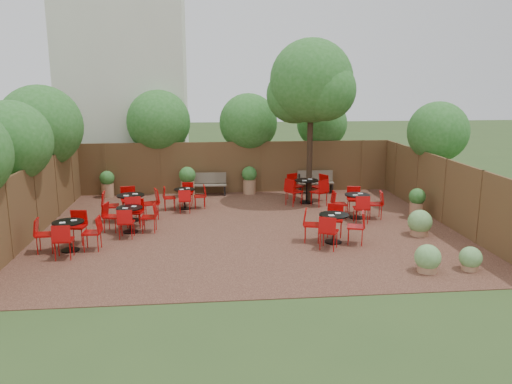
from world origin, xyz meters
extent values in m
plane|color=#354F23|center=(0.00, 0.00, 0.00)|extent=(80.00, 80.00, 0.00)
cube|color=#3A1F17|center=(0.00, 0.00, 0.01)|extent=(12.00, 10.00, 0.02)
cube|color=brown|center=(0.00, 5.00, 1.00)|extent=(12.00, 0.08, 2.00)
cube|color=brown|center=(-6.00, 0.00, 1.00)|extent=(0.08, 10.00, 2.00)
cube|color=brown|center=(6.00, 0.00, 1.00)|extent=(0.08, 10.00, 2.00)
cube|color=silver|center=(-4.50, 8.00, 4.00)|extent=(5.00, 4.00, 8.00)
sphere|color=#286721|center=(-6.60, 3.00, 2.82)|extent=(2.72, 2.72, 2.72)
sphere|color=#286721|center=(-6.50, 0.00, 2.67)|extent=(2.24, 2.24, 2.24)
sphere|color=#286721|center=(-3.00, 5.70, 2.74)|extent=(2.46, 2.46, 2.46)
sphere|color=#286721|center=(0.50, 5.60, 2.69)|extent=(2.29, 2.29, 2.29)
sphere|color=#286721|center=(3.50, 5.80, 2.61)|extent=(2.02, 2.02, 2.02)
sphere|color=#286721|center=(6.60, 2.00, 2.61)|extent=(2.03, 2.03, 2.03)
cylinder|color=black|center=(2.48, 3.23, 2.27)|extent=(0.22, 0.22, 4.50)
sphere|color=#286721|center=(2.48, 3.23, 4.30)|extent=(2.89, 2.89, 2.89)
sphere|color=#286721|center=(1.98, 3.63, 3.80)|extent=(2.02, 2.02, 2.02)
sphere|color=#286721|center=(2.88, 2.83, 3.98)|extent=(2.11, 2.11, 2.11)
cube|color=brown|center=(-1.13, 4.55, 0.41)|extent=(1.38, 0.45, 0.05)
cube|color=brown|center=(-1.13, 4.73, 0.66)|extent=(1.37, 0.15, 0.41)
cube|color=black|center=(-1.75, 4.55, 0.20)|extent=(0.07, 0.41, 0.36)
cube|color=black|center=(-0.51, 4.55, 0.20)|extent=(0.07, 0.41, 0.36)
cube|color=brown|center=(3.03, 4.55, 0.42)|extent=(1.40, 0.48, 0.05)
cube|color=brown|center=(3.03, 4.73, 0.66)|extent=(1.38, 0.17, 0.42)
cube|color=black|center=(2.41, 4.55, 0.20)|extent=(0.08, 0.42, 0.37)
cube|color=black|center=(3.66, 4.55, 0.20)|extent=(0.08, 0.42, 0.37)
cylinder|color=black|center=(-4.72, -1.56, 0.04)|extent=(0.46, 0.46, 0.03)
cylinder|color=black|center=(-4.72, -1.56, 0.40)|extent=(0.05, 0.05, 0.73)
cylinder|color=black|center=(-4.72, -1.56, 0.78)|extent=(0.79, 0.79, 0.03)
cube|color=white|center=(-4.60, -1.48, 0.80)|extent=(0.15, 0.10, 0.02)
cube|color=white|center=(-4.83, -1.68, 0.80)|extent=(0.15, 0.10, 0.02)
cylinder|color=black|center=(2.17, -1.58, 0.04)|extent=(0.46, 0.46, 0.03)
cylinder|color=black|center=(2.17, -1.58, 0.41)|extent=(0.05, 0.05, 0.74)
cylinder|color=black|center=(2.17, -1.58, 0.79)|extent=(0.80, 0.80, 0.03)
cube|color=white|center=(2.29, -1.49, 0.81)|extent=(0.18, 0.15, 0.02)
cube|color=white|center=(2.06, -1.70, 0.81)|extent=(0.18, 0.15, 0.02)
cylinder|color=black|center=(3.52, 0.78, 0.04)|extent=(0.45, 0.45, 0.03)
cylinder|color=black|center=(3.52, 0.78, 0.40)|extent=(0.05, 0.05, 0.72)
cylinder|color=black|center=(3.52, 0.78, 0.77)|extent=(0.78, 0.78, 0.03)
cube|color=white|center=(3.65, 0.87, 0.80)|extent=(0.15, 0.12, 0.02)
cube|color=white|center=(3.42, 0.66, 0.80)|extent=(0.15, 0.12, 0.02)
cylinder|color=black|center=(-1.95, 2.53, 0.03)|extent=(0.41, 0.41, 0.03)
cylinder|color=black|center=(-1.95, 2.53, 0.36)|extent=(0.05, 0.05, 0.65)
cylinder|color=black|center=(-1.95, 2.53, 0.70)|extent=(0.71, 0.71, 0.03)
cube|color=white|center=(-1.84, 2.61, 0.72)|extent=(0.13, 0.09, 0.01)
cube|color=white|center=(-2.04, 2.42, 0.72)|extent=(0.13, 0.09, 0.01)
cylinder|color=black|center=(2.35, 2.97, 0.04)|extent=(0.49, 0.49, 0.03)
cylinder|color=black|center=(2.35, 2.97, 0.43)|extent=(0.06, 0.06, 0.78)
cylinder|color=black|center=(2.35, 2.97, 0.83)|extent=(0.85, 0.85, 0.03)
cube|color=white|center=(2.48, 3.06, 0.86)|extent=(0.19, 0.17, 0.02)
cube|color=white|center=(2.24, 2.84, 0.86)|extent=(0.19, 0.17, 0.02)
cylinder|color=black|center=(-3.41, -0.07, 0.03)|extent=(0.44, 0.44, 0.03)
cylinder|color=black|center=(-3.41, -0.07, 0.39)|extent=(0.05, 0.05, 0.69)
cylinder|color=black|center=(-3.41, -0.07, 0.74)|extent=(0.75, 0.75, 0.03)
cube|color=white|center=(-3.29, 0.01, 0.76)|extent=(0.15, 0.12, 0.01)
cube|color=white|center=(-3.51, -0.19, 0.76)|extent=(0.15, 0.12, 0.01)
cylinder|color=black|center=(-3.55, 1.18, 0.04)|extent=(0.49, 0.49, 0.03)
cylinder|color=black|center=(-3.55, 1.18, 0.43)|extent=(0.06, 0.06, 0.78)
cylinder|color=black|center=(-3.55, 1.18, 0.83)|extent=(0.84, 0.84, 0.03)
cube|color=white|center=(-3.41, 1.27, 0.85)|extent=(0.17, 0.14, 0.02)
cube|color=white|center=(-3.66, 1.05, 0.85)|extent=(0.17, 0.14, 0.02)
cylinder|color=#9F704F|center=(-1.91, 4.41, 0.32)|extent=(0.52, 0.52, 0.59)
sphere|color=#286721|center=(-1.91, 4.41, 0.84)|extent=(0.62, 0.62, 0.62)
cylinder|color=#9F704F|center=(0.45, 4.70, 0.30)|extent=(0.48, 0.48, 0.55)
sphere|color=#286721|center=(0.45, 4.70, 0.79)|extent=(0.58, 0.58, 0.58)
cylinder|color=#9F704F|center=(-4.89, 4.62, 0.28)|extent=(0.45, 0.45, 0.52)
sphere|color=#286721|center=(-4.89, 4.62, 0.74)|extent=(0.54, 0.54, 0.54)
cylinder|color=#9F704F|center=(5.42, 0.62, 0.27)|extent=(0.43, 0.43, 0.50)
sphere|color=#286721|center=(5.42, 0.62, 0.71)|extent=(0.52, 0.52, 0.52)
cylinder|color=#9F704F|center=(4.79, -3.89, 0.11)|extent=(0.37, 0.37, 0.17)
sphere|color=#649C51|center=(4.79, -3.89, 0.32)|extent=(0.51, 0.51, 0.51)
cylinder|color=#9F704F|center=(3.76, -3.90, 0.12)|extent=(0.43, 0.43, 0.20)
sphere|color=#649C51|center=(3.76, -3.90, 0.37)|extent=(0.59, 0.59, 0.59)
cylinder|color=#9F704F|center=(4.75, -1.18, 0.13)|extent=(0.49, 0.49, 0.22)
sphere|color=#649C51|center=(4.75, -1.18, 0.41)|extent=(0.67, 0.67, 0.67)
camera|label=1|loc=(-1.22, -14.29, 4.27)|focal=35.36mm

